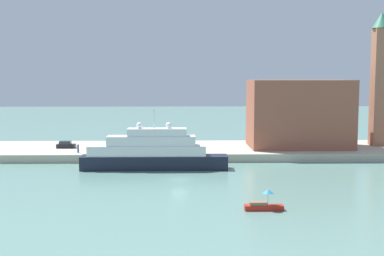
# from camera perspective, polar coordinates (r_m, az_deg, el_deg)

# --- Properties ---
(ground) EXTENTS (400.00, 400.00, 0.00)m
(ground) POSITION_cam_1_polar(r_m,az_deg,el_deg) (82.48, -1.44, -5.81)
(ground) COLOR slate
(quay_dock) EXTENTS (110.00, 21.49, 1.60)m
(quay_dock) POSITION_cam_1_polar(r_m,az_deg,el_deg) (108.69, -1.43, -2.55)
(quay_dock) COLOR #B7AD99
(quay_dock) RESTS_ON ground
(large_yacht) EXTENTS (26.20, 3.90, 11.07)m
(large_yacht) POSITION_cam_1_polar(r_m,az_deg,el_deg) (91.27, -4.50, -2.82)
(large_yacht) COLOR black
(large_yacht) RESTS_ON ground
(small_motorboat) EXTENTS (4.84, 1.43, 2.65)m
(small_motorboat) POSITION_cam_1_polar(r_m,az_deg,el_deg) (64.53, 8.06, -8.45)
(small_motorboat) COLOR #B22319
(small_motorboat) RESTS_ON ground
(harbor_building) EXTENTS (21.01, 12.51, 14.27)m
(harbor_building) POSITION_cam_1_polar(r_m,az_deg,el_deg) (110.09, 11.94, 1.58)
(harbor_building) COLOR #93513D
(harbor_building) RESTS_ON quay_dock
(bell_tower) EXTENTS (4.05, 4.05, 28.64)m
(bell_tower) POSITION_cam_1_polar(r_m,az_deg,el_deg) (117.19, 20.33, 5.58)
(bell_tower) COLOR #9E664C
(bell_tower) RESTS_ON quay_dock
(parked_car) EXTENTS (3.91, 1.63, 1.49)m
(parked_car) POSITION_cam_1_polar(r_m,az_deg,el_deg) (109.98, -13.97, -1.87)
(parked_car) COLOR black
(parked_car) RESTS_ON quay_dock
(person_figure) EXTENTS (0.36, 0.36, 1.78)m
(person_figure) POSITION_cam_1_polar(r_m,az_deg,el_deg) (102.59, -12.67, -2.28)
(person_figure) COLOR #334C8C
(person_figure) RESTS_ON quay_dock
(mooring_bollard) EXTENTS (0.39, 0.39, 0.62)m
(mooring_bollard) POSITION_cam_1_polar(r_m,az_deg,el_deg) (99.21, -2.17, -2.71)
(mooring_bollard) COLOR black
(mooring_bollard) RESTS_ON quay_dock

